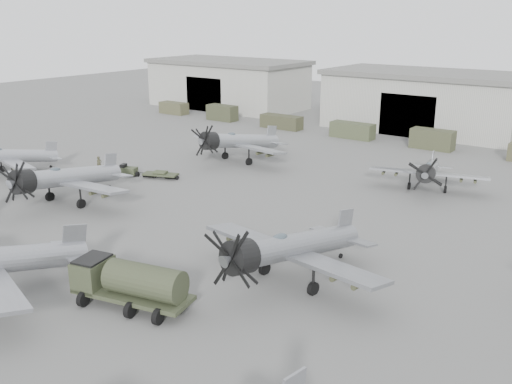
% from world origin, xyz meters
% --- Properties ---
extents(ground, '(220.00, 220.00, 0.00)m').
position_xyz_m(ground, '(0.00, 0.00, 0.00)').
color(ground, '#535351').
rests_on(ground, ground).
extents(hangar_left, '(29.00, 14.80, 8.70)m').
position_xyz_m(hangar_left, '(-38.00, 61.96, 4.37)').
color(hangar_left, '#AFAEA4').
rests_on(hangar_left, ground).
extents(hangar_center, '(29.00, 14.80, 8.70)m').
position_xyz_m(hangar_center, '(0.00, 61.96, 4.37)').
color(hangar_center, '#AFAEA4').
rests_on(hangar_center, ground).
extents(support_truck_0, '(5.24, 2.20, 2.01)m').
position_xyz_m(support_truck_0, '(-40.56, 50.00, 1.00)').
color(support_truck_0, '#45452D').
rests_on(support_truck_0, ground).
extents(support_truck_1, '(5.15, 2.20, 2.50)m').
position_xyz_m(support_truck_1, '(-29.55, 50.00, 1.25)').
color(support_truck_1, '#363925').
rests_on(support_truck_1, ground).
extents(support_truck_2, '(6.64, 2.20, 2.02)m').
position_xyz_m(support_truck_2, '(-17.82, 50.00, 1.01)').
color(support_truck_2, '#373825').
rests_on(support_truck_2, ground).
extents(support_truck_3, '(6.20, 2.20, 2.18)m').
position_xyz_m(support_truck_3, '(-5.78, 50.00, 1.09)').
color(support_truck_3, '#3F452D').
rests_on(support_truck_3, ground).
extents(support_truck_4, '(5.46, 2.20, 2.54)m').
position_xyz_m(support_truck_4, '(5.69, 50.00, 1.27)').
color(support_truck_4, '#3B3E28').
rests_on(support_truck_4, ground).
extents(aircraft_mid_0, '(11.67, 10.51, 4.64)m').
position_xyz_m(aircraft_mid_0, '(-26.88, 10.14, 2.11)').
color(aircraft_mid_0, '#9D9FA5').
rests_on(aircraft_mid_0, ground).
extents(aircraft_mid_1, '(13.76, 12.38, 5.48)m').
position_xyz_m(aircraft_mid_1, '(-13.29, 7.77, 2.49)').
color(aircraft_mid_1, '#96989E').
rests_on(aircraft_mid_1, ground).
extents(aircraft_mid_2, '(13.92, 12.52, 5.53)m').
position_xyz_m(aircraft_mid_2, '(12.04, 6.35, 2.51)').
color(aircraft_mid_2, gray).
rests_on(aircraft_mid_2, ground).
extents(aircraft_far_0, '(13.69, 12.32, 5.44)m').
position_xyz_m(aircraft_far_0, '(-10.44, 29.50, 2.47)').
color(aircraft_far_0, '#96999E').
rests_on(aircraft_far_0, ground).
extents(aircraft_far_1, '(11.45, 10.31, 4.57)m').
position_xyz_m(aircraft_far_1, '(11.93, 31.57, 2.08)').
color(aircraft_far_1, gray).
rests_on(aircraft_far_1, ground).
extents(fuel_tanker, '(7.67, 4.50, 2.82)m').
position_xyz_m(fuel_tanker, '(6.16, -1.47, 1.62)').
color(fuel_tanker, '#333925').
rests_on(fuel_tanker, ground).
extents(tug_trailer, '(6.46, 3.49, 1.30)m').
position_xyz_m(tug_trailer, '(-14.72, 18.44, 0.49)').
color(tug_trailer, '#343B26').
rests_on(tug_trailer, ground).
extents(ground_crew, '(0.47, 0.67, 1.76)m').
position_xyz_m(ground_crew, '(-19.85, 17.10, 0.88)').
color(ground_crew, '#3B3A27').
rests_on(ground_crew, ground).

